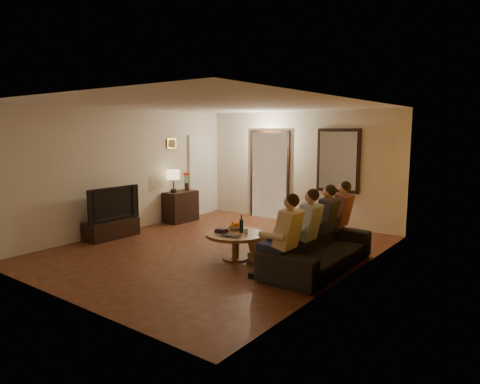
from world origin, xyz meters
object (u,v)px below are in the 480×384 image
Objects in this scene: table_lamp at (173,181)px; laptop at (230,237)px; tv_stand at (111,229)px; sofa at (319,248)px; person_a at (284,242)px; person_d at (338,221)px; dog at (262,246)px; bowl at (235,227)px; tv at (110,203)px; person_c at (323,227)px; dresser at (181,206)px; person_b at (305,234)px; wine_bottle at (241,223)px; coffee_table at (235,246)px.

table_lamp is 3.47m from laptop.
table_lamp reaches higher than tv_stand.
sofa is 1.87× the size of person_a.
tv_stand is (0.00, -1.76, -0.81)m from table_lamp.
person_d reaches higher than dog.
table_lamp is at bearing 156.44° from bowl.
tv is 3.58× the size of laptop.
person_c is at bearing 14.23° from tv_stand.
dresser is 4.42m from sofa.
person_b and person_c have the same top height.
coffee_table is at bearing -116.57° from wine_bottle.
tv_stand is 4.19m from person_b.
sofa is at bearing 10.03° from tv_stand.
person_c is at bearing -75.77° from tv.
dog reaches higher than coffee_table.
bowl is (2.71, 0.58, 0.30)m from tv_stand.
person_d reaches higher than coffee_table.
person_d reaches higher than bowl.
tv is at bearing -173.00° from coffee_table.
person_b is 2.14× the size of dog.
sofa is 4.01× the size of dog.
table_lamp reaches higher than dresser.
dog is (-0.78, -0.61, -0.32)m from person_c.
person_b reaches higher than coffee_table.
wine_bottle is (2.94, -1.30, -0.39)m from table_lamp.
table_lamp is 4.41m from sofa.
sofa is 0.94m from dog.
dresser is at bearing 152.84° from person_a.
tv_stand is 0.92× the size of person_a.
person_a is 1.03m from dog.
wine_bottle reaches higher than dresser.
dresser is 3.32m from coffee_table.
sofa is at bearing -16.12° from dresser.
wine_bottle is (2.94, 0.46, -0.10)m from tv.
tv_stand is at bearing -171.20° from wine_bottle.
tv_stand is 0.49× the size of sofa.
dresser is 0.68× the size of person_a.
tv_stand is 0.92× the size of person_d.
person_d is (0.00, 0.60, 0.00)m from person_c.
tv reaches higher than laptop.
laptop is at bearing -88.56° from tv.
dog is (3.36, -1.53, -0.08)m from dresser.
table_lamp is 0.45× the size of person_d.
person_c and person_d have the same top height.
person_a and person_d have the same top height.
laptop is at bearing -120.84° from dog.
laptop is at bearing -32.45° from dresser.
table_lamp is 0.24× the size of sofa.
bowl is 0.84× the size of wine_bottle.
coffee_table is at bearing -29.30° from dresser.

